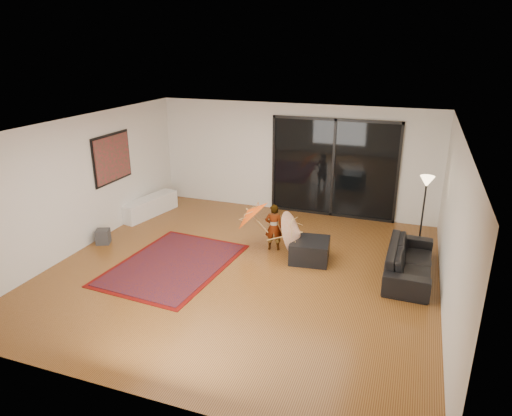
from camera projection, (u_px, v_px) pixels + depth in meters
The scene contains 17 objects.
floor at pixel (243, 270), 8.62m from camera, with size 7.00×7.00×0.00m, color brown.
ceiling at pixel (241, 127), 7.71m from camera, with size 7.00×7.00×0.00m, color white.
wall_back at pixel (294, 159), 11.27m from camera, with size 7.00×7.00×0.00m, color silver.
wall_front at pixel (128, 299), 5.07m from camera, with size 7.00×7.00×0.00m, color silver.
wall_left at pixel (82, 183), 9.28m from camera, with size 7.00×7.00×0.00m, color silver.
wall_right at pixel (453, 227), 7.06m from camera, with size 7.00×7.00×0.00m, color silver.
sliding_door at pixel (333, 168), 10.97m from camera, with size 3.06×0.07×2.40m.
painting at pixel (112, 158), 10.05m from camera, with size 0.04×1.28×1.08m.
media_console at pixel (150, 206), 11.32m from camera, with size 0.41×1.63×0.45m, color white.
speaker at pixel (103, 237), 9.71m from camera, with size 0.27×0.27×0.31m, color #424244.
persian_rug at pixel (173, 264), 8.81m from camera, with size 2.18×2.90×0.02m.
sofa at pixel (410, 261), 8.32m from camera, with size 1.99×0.78×0.58m, color black.
ottoman at pixel (310, 250), 8.94m from camera, with size 0.74×0.74×0.42m, color black.
floor_lamp at pixel (425, 193), 8.94m from camera, with size 0.28×0.28×1.61m.
child at pixel (274, 227), 9.32m from camera, with size 0.36×0.24×0.99m, color #999999.
parasol_orange at pixel (248, 214), 9.37m from camera, with size 0.69×0.81×0.87m.
parasol_white at pixel (300, 233), 8.99m from camera, with size 0.53×0.96×0.97m.
Camera 1 is at (2.83, -7.19, 4.02)m, focal length 32.00 mm.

